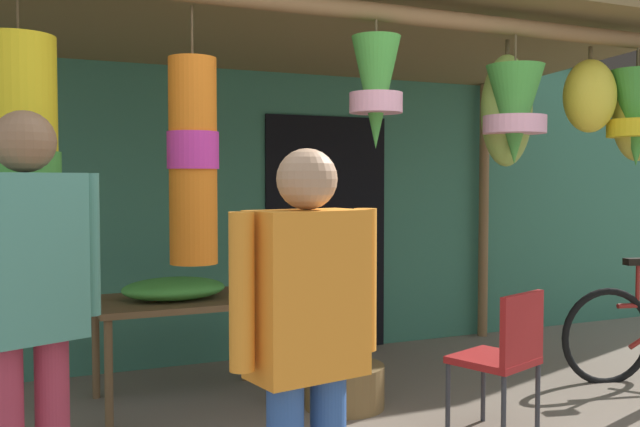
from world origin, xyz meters
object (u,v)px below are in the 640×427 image
(folding_chair, at_px, (505,351))
(vendor_in_orange, at_px, (27,296))
(wicker_basket_by_table, at_px, (345,386))
(display_table, at_px, (184,309))
(flower_heap_on_table, at_px, (176,288))
(shopper_by_bananas, at_px, (307,335))

(folding_chair, xyz_separation_m, vendor_in_orange, (-2.47, -0.28, 0.52))
(wicker_basket_by_table, bearing_deg, display_table, 150.35)
(flower_heap_on_table, height_order, folding_chair, folding_chair)
(vendor_in_orange, xyz_separation_m, shopper_by_bananas, (0.88, -0.63, -0.10))
(folding_chair, bearing_deg, flower_heap_on_table, 138.67)
(wicker_basket_by_table, bearing_deg, flower_heap_on_table, 153.86)
(wicker_basket_by_table, bearing_deg, vendor_in_orange, -148.61)
(display_table, distance_m, flower_heap_on_table, 0.16)
(folding_chair, height_order, shopper_by_bananas, shopper_by_bananas)
(folding_chair, distance_m, wicker_basket_by_table, 1.11)
(folding_chair, bearing_deg, vendor_in_orange, -173.55)
(flower_heap_on_table, distance_m, vendor_in_orange, 1.90)
(wicker_basket_by_table, relative_size, vendor_in_orange, 0.30)
(vendor_in_orange, bearing_deg, wicker_basket_by_table, 31.39)
(display_table, bearing_deg, flower_heap_on_table, -143.11)
(wicker_basket_by_table, height_order, shopper_by_bananas, shopper_by_bananas)
(folding_chair, xyz_separation_m, wicker_basket_by_table, (-0.57, 0.88, -0.37))
(vendor_in_orange, bearing_deg, display_table, 59.68)
(shopper_by_bananas, bearing_deg, folding_chair, 29.82)
(folding_chair, height_order, vendor_in_orange, vendor_in_orange)
(display_table, bearing_deg, folding_chair, -43.32)
(folding_chair, height_order, wicker_basket_by_table, folding_chair)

